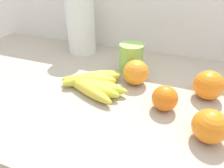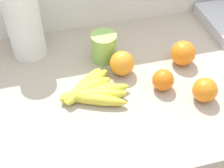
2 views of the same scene
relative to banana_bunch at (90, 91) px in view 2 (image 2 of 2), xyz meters
The scene contains 9 objects.
counter 0.56m from the banana_bunch, ahead, with size 1.93×0.67×0.91m, color #ADA08C.
wall_back 0.57m from the banana_bunch, 52.39° to the left, with size 2.33×0.06×1.30m, color silver.
banana_bunch is the anchor object (origin of this frame).
orange_front 0.15m from the banana_bunch, 32.09° to the left, with size 0.08×0.08×0.08m, color orange.
orange_far_right 0.34m from the banana_bunch, 12.41° to the left, with size 0.08×0.08×0.08m, color orange.
orange_back_left 0.23m from the banana_bunch, ahead, with size 0.07×0.07×0.07m, color orange.
orange_back_right 0.35m from the banana_bunch, 16.37° to the right, with size 0.08×0.08×0.08m, color orange.
paper_towel_roll 0.33m from the banana_bunch, 122.53° to the left, with size 0.12×0.12×0.29m.
mug 0.18m from the banana_bunch, 63.07° to the left, with size 0.09×0.09×0.10m, color #8EBF56.
Camera 2 is at (-0.40, -0.67, 1.62)m, focal length 49.88 mm.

